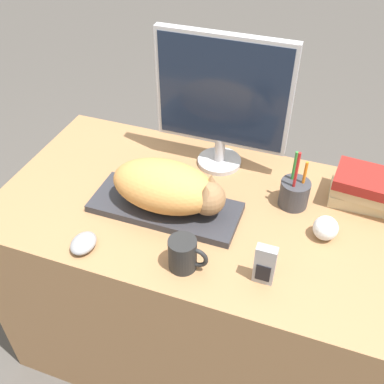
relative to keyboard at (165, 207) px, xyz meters
name	(u,v)px	position (x,y,z in m)	size (l,w,h in m)	color
desk	(212,286)	(0.14, 0.06, -0.40)	(1.38, 0.70, 0.77)	#9E7047
keyboard	(165,207)	(0.00, 0.00, 0.00)	(0.46, 0.18, 0.02)	#2D2D33
cat	(169,187)	(0.02, 0.00, 0.08)	(0.35, 0.18, 0.15)	#D18C47
monitor	(222,97)	(0.08, 0.29, 0.25)	(0.44, 0.15, 0.46)	#B7B7BC
computer_mouse	(83,243)	(-0.16, -0.22, 0.01)	(0.07, 0.09, 0.04)	gray
coffee_mug	(184,254)	(0.13, -0.19, 0.04)	(0.11, 0.08, 0.10)	black
pen_cup	(294,193)	(0.36, 0.16, 0.03)	(0.09, 0.09, 0.21)	#38383D
baseball	(326,228)	(0.47, 0.05, 0.02)	(0.07, 0.07, 0.07)	silver
phone	(265,265)	(0.34, -0.16, 0.05)	(0.05, 0.03, 0.12)	#99999E
book_stack	(369,189)	(0.58, 0.24, 0.05)	(0.23, 0.16, 0.11)	#C6B284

